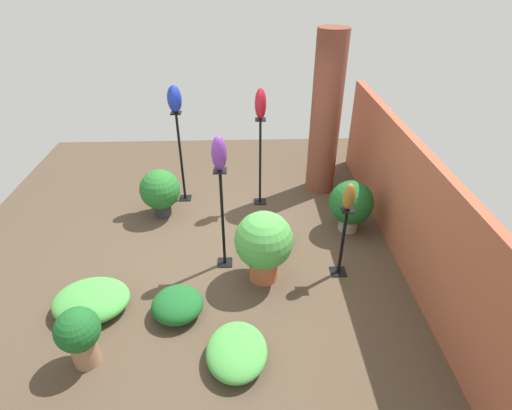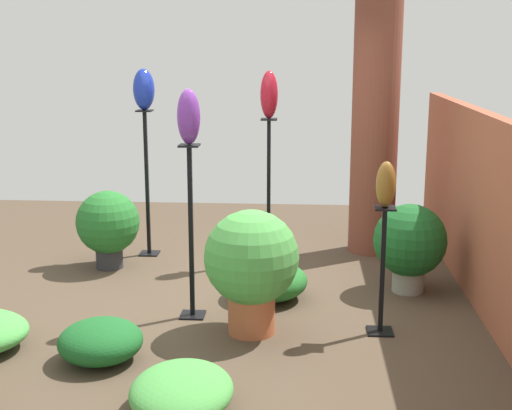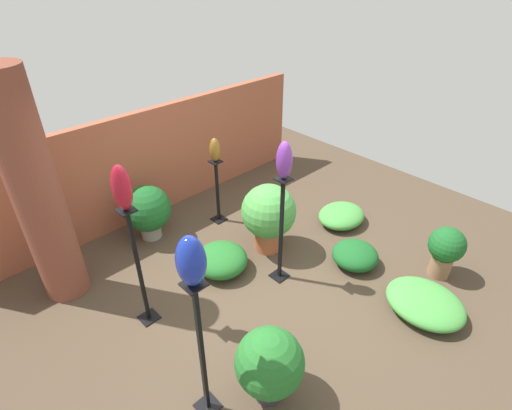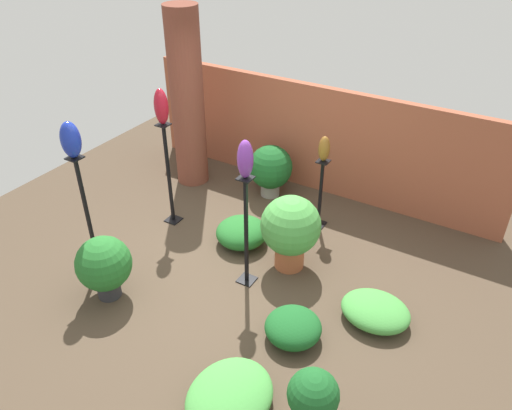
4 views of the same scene
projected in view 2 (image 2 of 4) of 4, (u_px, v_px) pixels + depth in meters
name	position (u px, v px, depth m)	size (l,w,h in m)	color
ground_plane	(214.00, 305.00, 6.16)	(8.00, 8.00, 0.00)	#4C3D2D
brick_wall_back	(490.00, 217.00, 5.83)	(5.60, 0.12, 1.65)	#9E5138
brick_pillar	(375.00, 127.00, 7.49)	(0.49, 0.49, 2.69)	brown
pedestal_violet	(191.00, 239.00, 5.77)	(0.20, 0.20, 1.43)	black
pedestal_bronze	(382.00, 277.00, 5.48)	(0.20, 0.20, 1.01)	black
pedestal_ruby	(269.00, 197.00, 7.26)	(0.20, 0.20, 1.48)	black
pedestal_cobalt	(147.00, 189.00, 7.49)	(0.20, 0.20, 1.54)	black
art_vase_violet	(189.00, 117.00, 5.55)	(0.17, 0.18, 0.44)	#6B2D8C
art_vase_bronze	(386.00, 184.00, 5.32)	(0.15, 0.15, 0.35)	brown
art_vase_ruby	(269.00, 95.00, 7.03)	(0.19, 0.18, 0.47)	maroon
art_vase_cobalt	(144.00, 89.00, 7.26)	(0.21, 0.22, 0.42)	#192D9E
potted_plant_near_pillar	(108.00, 224.00, 7.09)	(0.63, 0.63, 0.79)	#2D2D33
potted_plant_walkway_edge	(410.00, 243.00, 6.40)	(0.66, 0.66, 0.81)	gray
potted_plant_mid_left	(251.00, 263.00, 5.46)	(0.73, 0.73, 0.98)	#B25B38
foliage_bed_east	(182.00, 391.00, 4.37)	(0.76, 0.64, 0.25)	#479942
foliage_bed_west	(269.00, 281.00, 6.28)	(0.68, 0.69, 0.33)	#236B28
foliage_bed_rear	(101.00, 341.00, 5.05)	(0.60, 0.60, 0.30)	#195923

